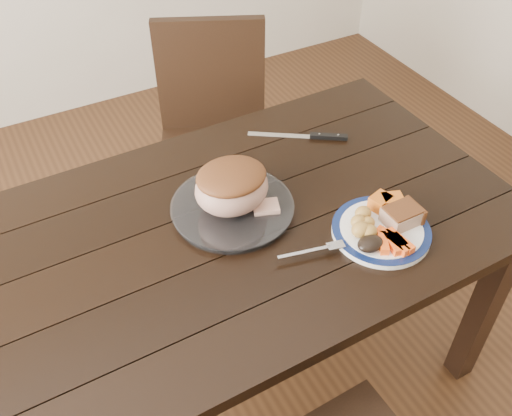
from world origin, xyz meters
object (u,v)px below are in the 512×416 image
roast_joint (232,188)px  fork (316,250)px  dinner_plate (381,231)px  serving_platter (232,209)px  pork_slice (402,216)px  carving_knife (316,136)px  chair_far (213,129)px  dining_table (227,251)px

roast_joint → fork: bearing=-65.8°
dinner_plate → fork: size_ratio=1.47×
serving_platter → roast_joint: 0.07m
pork_slice → roast_joint: (-0.36, 0.27, 0.04)m
fork → carving_knife: fork is taller
chair_far → fork: 0.97m
serving_platter → carving_knife: serving_platter is taller
pork_slice → fork: (-0.25, 0.02, -0.02)m
roast_joint → dinner_plate: bearing=-40.9°
chair_far → pork_slice: size_ratio=10.05×
chair_far → pork_slice: 0.99m
carving_knife → chair_far: bearing=139.4°
pork_slice → fork: pork_slice is taller
dining_table → pork_slice: 0.48m
roast_joint → carving_knife: roast_joint is taller
dinner_plate → fork: (-0.19, 0.02, 0.01)m
pork_slice → roast_joint: size_ratio=0.46×
chair_far → carving_knife: bearing=130.6°
chair_far → carving_knife: size_ratio=3.35×
chair_far → carving_knife: (0.14, -0.50, 0.23)m
dinner_plate → carving_knife: dinner_plate is taller
serving_platter → carving_knife: bearing=24.7°
dinner_plate → pork_slice: size_ratio=2.82×
serving_platter → chair_far: bearing=69.8°
dining_table → chair_far: chair_far is taller
dining_table → serving_platter: bearing=48.4°
serving_platter → dining_table: bearing=-131.6°
dining_table → dinner_plate: dinner_plate is taller
fork → roast_joint: bearing=126.6°
dinner_plate → fork: 0.20m
roast_joint → pork_slice: bearing=-36.6°
serving_platter → carving_knife: (0.39, 0.18, -0.00)m
dinner_plate → serving_platter: (-0.31, 0.27, 0.00)m
dining_table → dinner_plate: 0.42m
dining_table → serving_platter: 0.12m
dining_table → chair_far: 0.80m
pork_slice → carving_knife: size_ratio=0.33×
fork → roast_joint: size_ratio=0.87×
serving_platter → fork: (0.11, -0.25, 0.01)m
serving_platter → carving_knife: size_ratio=1.19×
roast_joint → carving_knife: bearing=24.7°
fork → chair_far: bearing=94.0°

